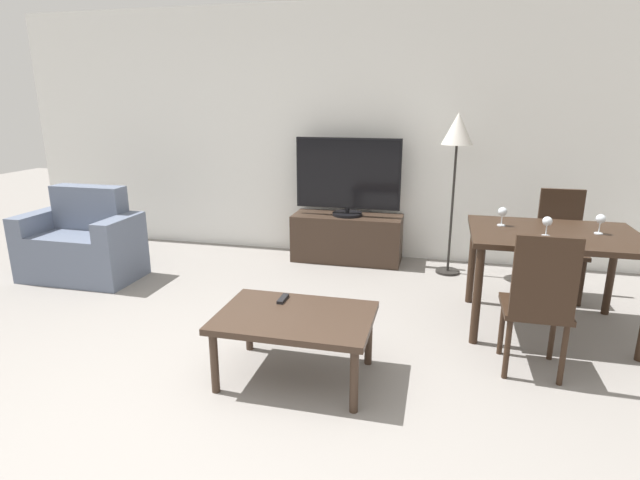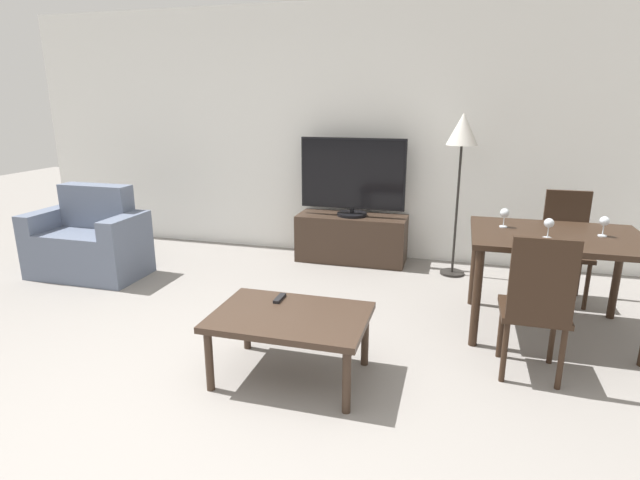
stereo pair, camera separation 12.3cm
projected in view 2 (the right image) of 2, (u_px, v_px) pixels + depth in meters
ground_plane at (162, 452)px, 2.51m from camera, size 18.00×18.00×0.00m
wall_back at (336, 134)px, 5.47m from camera, size 7.47×0.06×2.70m
armchair at (89, 243)px, 4.97m from camera, size 1.11×0.61×0.89m
tv_stand at (352, 238)px, 5.43m from camera, size 1.17×0.44×0.51m
tv at (353, 177)px, 5.25m from camera, size 1.11×0.32×0.82m
coffee_table at (290, 321)px, 3.09m from camera, size 0.96×0.66×0.43m
dining_table at (556, 247)px, 3.64m from camera, size 1.20×0.91×0.76m
dining_chair_near at (537, 303)px, 3.03m from camera, size 0.40×0.40×0.95m
dining_chair_far at (565, 241)px, 4.34m from camera, size 0.40×0.40×0.95m
floor_lamp at (462, 139)px, 4.70m from camera, size 0.30×0.30×1.59m
remote_primary at (280, 298)px, 3.30m from camera, size 0.04×0.15×0.02m
wine_glass_left at (504, 214)px, 3.80m from camera, size 0.07×0.07×0.15m
wine_glass_center at (549, 224)px, 3.48m from camera, size 0.07×0.07×0.15m
wine_glass_right at (604, 222)px, 3.54m from camera, size 0.07×0.07×0.15m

